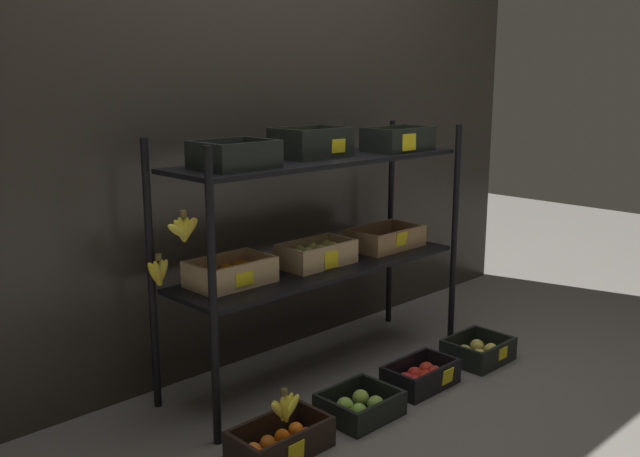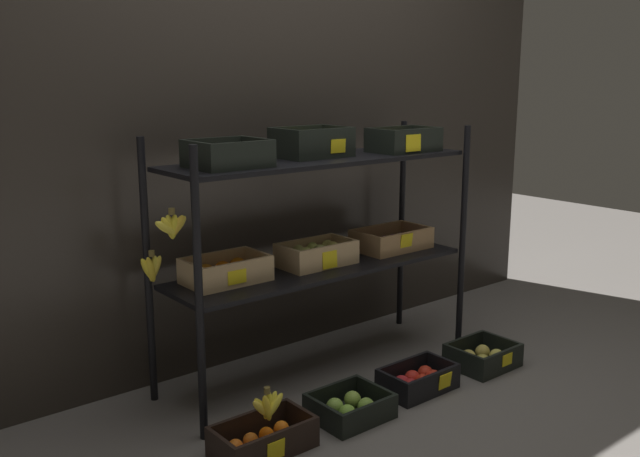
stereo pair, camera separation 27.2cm
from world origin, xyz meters
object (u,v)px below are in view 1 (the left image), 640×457
object	(u,v)px
banana_bunch_loose	(284,408)
crate_ground_apple_green	(360,406)
display_rack	(318,214)
crate_ground_apple_red	(420,377)
crate_ground_apple_gold	(478,352)
crate_ground_tangerine	(281,442)

from	to	relation	value
banana_bunch_loose	crate_ground_apple_green	bearing A→B (deg)	-0.49
crate_ground_apple_green	banana_bunch_loose	xyz separation A→B (m)	(-0.41, 0.00, 0.14)
display_rack	banana_bunch_loose	world-z (taller)	display_rack
crate_ground_apple_red	banana_bunch_loose	xyz separation A→B (m)	(-0.81, 0.00, 0.13)
crate_ground_apple_green	crate_ground_apple_gold	distance (m)	0.84
crate_ground_apple_green	banana_bunch_loose	distance (m)	0.43
crate_ground_tangerine	crate_ground_apple_green	bearing A→B (deg)	-0.83
crate_ground_tangerine	crate_ground_apple_red	distance (m)	0.83
display_rack	crate_ground_apple_green	world-z (taller)	display_rack
display_rack	crate_ground_apple_gold	size ratio (longest dim) A/B	5.34
display_rack	crate_ground_tangerine	world-z (taller)	display_rack
crate_ground_apple_green	crate_ground_apple_red	world-z (taller)	crate_ground_apple_red
banana_bunch_loose	crate_ground_apple_gold	bearing A→B (deg)	-0.90
crate_ground_tangerine	crate_ground_apple_red	bearing A→B (deg)	-0.50
display_rack	banana_bunch_loose	size ratio (longest dim) A/B	11.00
crate_ground_apple_red	crate_ground_apple_gold	distance (m)	0.44
display_rack	crate_ground_apple_green	size ratio (longest dim) A/B	5.41
display_rack	crate_ground_apple_red	bearing A→B (deg)	-65.13
display_rack	crate_ground_apple_red	xyz separation A→B (m)	(0.21, -0.45, -0.72)
crate_ground_apple_gold	display_rack	bearing A→B (deg)	144.25
crate_ground_tangerine	crate_ground_apple_green	world-z (taller)	crate_ground_tangerine
display_rack	crate_ground_apple_green	xyz separation A→B (m)	(-0.19, -0.45, -0.72)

